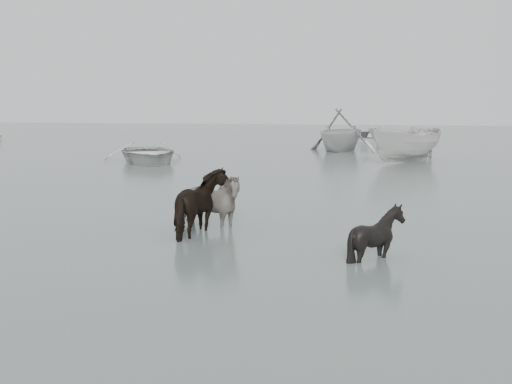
# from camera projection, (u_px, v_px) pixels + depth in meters

# --- Properties ---
(ground) EXTENTS (140.00, 140.00, 0.00)m
(ground) POSITION_uv_depth(u_px,v_px,m) (309.00, 262.00, 11.64)
(ground) COLOR #4C5B55
(ground) RESTS_ON ground
(pony_pinto) EXTENTS (1.98, 1.20, 1.56)m
(pony_pinto) POSITION_uv_depth(u_px,v_px,m) (207.00, 194.00, 14.82)
(pony_pinto) COLOR black
(pony_pinto) RESTS_ON ground
(pony_dark) EXTENTS (1.85, 2.00, 1.65)m
(pony_dark) POSITION_uv_depth(u_px,v_px,m) (205.00, 197.00, 14.03)
(pony_dark) COLOR black
(pony_dark) RESTS_ON ground
(pony_black) EXTENTS (1.28, 1.16, 1.30)m
(pony_black) POSITION_uv_depth(u_px,v_px,m) (377.00, 224.00, 11.90)
(pony_black) COLOR black
(pony_black) RESTS_ON ground
(rowboat_lead) EXTENTS (5.88, 6.55, 1.11)m
(rowboat_lead) POSITION_uv_depth(u_px,v_px,m) (147.00, 151.00, 30.66)
(rowboat_lead) COLOR silver
(rowboat_lead) RESTS_ON ground
(rowboat_trail) EXTENTS (5.77, 6.17, 2.62)m
(rowboat_trail) POSITION_uv_depth(u_px,v_px,m) (341.00, 129.00, 37.51)
(rowboat_trail) COLOR #B0B2B0
(rowboat_trail) RESTS_ON ground
(boat_small) EXTENTS (4.54, 4.93, 1.89)m
(boat_small) POSITION_uv_depth(u_px,v_px,m) (406.00, 143.00, 30.67)
(boat_small) COLOR beige
(boat_small) RESTS_ON ground
(skiff_mid) EXTENTS (5.17, 5.00, 0.75)m
(skiff_mid) POSITION_uv_depth(u_px,v_px,m) (362.00, 136.00, 46.70)
(skiff_mid) COLOR #959896
(skiff_mid) RESTS_ON ground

